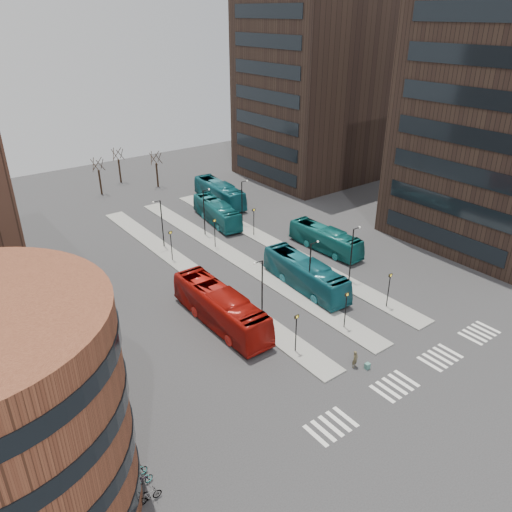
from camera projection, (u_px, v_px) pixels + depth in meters
ground at (447, 410)px, 36.92m from camera, size 160.00×160.00×0.00m
island_left at (193, 272)px, 56.20m from camera, size 2.50×45.00×0.15m
island_mid at (236, 258)px, 59.44m from camera, size 2.50×45.00×0.15m
island_right at (275, 245)px, 62.68m from camera, size 2.50×45.00×0.15m
suitcase at (367, 366)px, 41.03m from camera, size 0.44×0.36×0.52m
red_bus at (220, 307)px, 46.34m from camera, size 3.04×12.76×3.55m
teal_bus_a at (305, 274)px, 52.49m from camera, size 3.40×11.80×3.25m
teal_bus_b at (217, 212)px, 68.94m from camera, size 4.10×11.20×3.05m
teal_bus_c at (325, 239)px, 60.92m from camera, size 2.85×10.58×2.92m
teal_bus_d at (219, 193)px, 75.86m from camera, size 3.71×12.00×3.29m
traveller at (355, 359)px, 41.00m from camera, size 0.62×0.45×1.57m
commuter_a at (228, 312)px, 47.29m from camera, size 0.85×0.70×1.64m
commuter_b at (334, 300)px, 49.51m from camera, size 0.48×0.92×1.51m
commuter_c at (337, 298)px, 49.72m from camera, size 1.06×1.18×1.59m
bicycle_near at (141, 482)px, 30.71m from camera, size 1.78×0.83×0.90m
bicycle_mid at (150, 496)px, 29.82m from camera, size 1.58×0.52×0.94m
bicycle_far at (135, 474)px, 31.27m from camera, size 1.79×0.79×0.91m
crosswalk_stripes at (416, 372)px, 40.72m from camera, size 22.35×2.40×0.01m
tower_near at (509, 119)px, 59.02m from camera, size 20.12×20.00×30.00m
tower_far at (313, 87)px, 83.36m from camera, size 20.12×20.00×30.00m
sign_poles at (271, 262)px, 53.18m from camera, size 12.45×22.12×3.65m
lamp_posts at (250, 235)px, 56.80m from camera, size 14.04×20.24×6.12m
bare_trees at (126, 172)px, 82.01m from camera, size 10.97×8.14×5.90m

